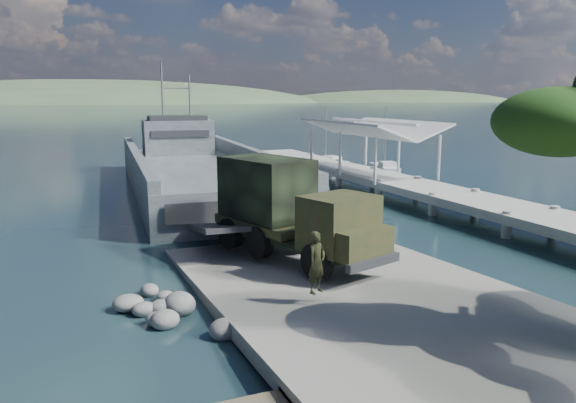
# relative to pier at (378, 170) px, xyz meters

# --- Properties ---
(ground) EXTENTS (1400.00, 1400.00, 0.00)m
(ground) POSITION_rel_pier_xyz_m (-13.00, -18.77, -1.60)
(ground) COLOR #18353B
(ground) RESTS_ON ground
(boat_ramp) EXTENTS (10.00, 18.00, 0.50)m
(boat_ramp) POSITION_rel_pier_xyz_m (-13.00, -19.77, -1.35)
(boat_ramp) COLOR gray
(boat_ramp) RESTS_ON ground
(shoreline_rocks) EXTENTS (3.20, 5.60, 0.90)m
(shoreline_rocks) POSITION_rel_pier_xyz_m (-19.20, -18.27, -1.60)
(shoreline_rocks) COLOR #5A5A57
(shoreline_rocks) RESTS_ON ground
(distant_headlands) EXTENTS (1000.00, 240.00, 48.00)m
(distant_headlands) POSITION_rel_pier_xyz_m (37.00, 541.23, -1.60)
(distant_headlands) COLOR #405635
(distant_headlands) RESTS_ON ground
(pier) EXTENTS (6.40, 44.00, 6.10)m
(pier) POSITION_rel_pier_xyz_m (0.00, 0.00, 0.00)
(pier) COLOR gray
(pier) RESTS_ON ground
(landing_craft) EXTENTS (11.85, 37.07, 10.85)m
(landing_craft) POSITION_rel_pier_xyz_m (-12.46, 5.87, -0.71)
(landing_craft) COLOR #424A4E
(landing_craft) RESTS_ON ground
(military_truck) EXTENTS (4.92, 8.89, 3.96)m
(military_truck) POSITION_rel_pier_xyz_m (-13.61, -14.98, 0.87)
(military_truck) COLOR black
(military_truck) RESTS_ON boat_ramp
(soldier) EXTENTS (0.87, 0.76, 2.00)m
(soldier) POSITION_rel_pier_xyz_m (-14.97, -20.48, -0.10)
(soldier) COLOR #23301A
(soldier) RESTS_ON boat_ramp
(sailboat_near) EXTENTS (2.84, 5.41, 6.33)m
(sailboat_near) POSITION_rel_pier_xyz_m (6.25, 8.82, -1.26)
(sailboat_near) COLOR silver
(sailboat_near) RESTS_ON ground
(sailboat_far) EXTENTS (2.88, 5.48, 6.41)m
(sailboat_far) POSITION_rel_pier_xyz_m (3.29, 15.09, -1.26)
(sailboat_far) COLOR silver
(sailboat_far) RESTS_ON ground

